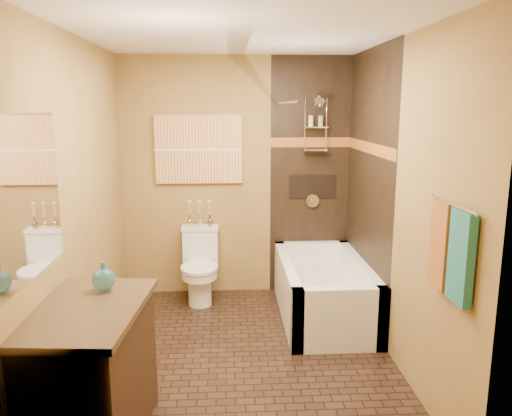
{
  "coord_description": "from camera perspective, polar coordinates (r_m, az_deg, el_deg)",
  "views": [
    {
      "loc": [
        -0.11,
        -3.71,
        1.99
      ],
      "look_at": [
        0.13,
        0.4,
        1.15
      ],
      "focal_mm": 35.0,
      "sensor_mm": 36.0,
      "label": 1
    }
  ],
  "objects": [
    {
      "name": "sunset_painting",
      "position": [
        5.21,
        -6.56,
        6.65
      ],
      "size": [
        0.9,
        0.04,
        0.7
      ],
      "primitive_type": "cube",
      "color": "#CC7430",
      "rests_on": "wall_back"
    },
    {
      "name": "towel_rust",
      "position": [
        3.17,
        20.38,
        -3.94
      ],
      "size": [
        0.05,
        0.22,
        0.52
      ],
      "primitive_type": "cube",
      "color": "#995F1B",
      "rests_on": "towel_bar"
    },
    {
      "name": "mosaic_band_right",
      "position": [
        4.66,
        12.76,
        6.74
      ],
      "size": [
        0.01,
        1.5,
        0.1
      ],
      "primitive_type": "cube",
      "color": "brown",
      "rests_on": "alcove_tile_right"
    },
    {
      "name": "vanity_mirror",
      "position": [
        2.96,
        -24.72,
        1.02
      ],
      "size": [
        0.01,
        1.0,
        0.9
      ],
      "primitive_type": "cube",
      "color": "white",
      "rests_on": "wall_left"
    },
    {
      "name": "alcove_niche",
      "position": [
        5.34,
        6.48,
        2.44
      ],
      "size": [
        0.5,
        0.01,
        0.25
      ],
      "primitive_type": "cube",
      "color": "black",
      "rests_on": "alcove_tile_back"
    },
    {
      "name": "shower_fixtures",
      "position": [
        5.18,
        6.8,
        7.9
      ],
      "size": [
        0.24,
        0.33,
        1.16
      ],
      "color": "silver",
      "rests_on": "floor"
    },
    {
      "name": "toilet",
      "position": [
        5.19,
        -6.42,
        -6.52
      ],
      "size": [
        0.38,
        0.57,
        0.76
      ],
      "rotation": [
        0.0,
        0.0,
        0.0
      ],
      "color": "white",
      "rests_on": "floor"
    },
    {
      "name": "wall_left",
      "position": [
        3.94,
        -19.39,
        0.1
      ],
      "size": [
        0.02,
        3.0,
        2.5
      ],
      "primitive_type": "cube",
      "color": "#A58440",
      "rests_on": "floor"
    },
    {
      "name": "ceiling",
      "position": [
        3.75,
        -1.78,
        19.4
      ],
      "size": [
        3.0,
        3.0,
        0.0
      ],
      "primitive_type": "plane",
      "color": "silver",
      "rests_on": "wall_back"
    },
    {
      "name": "vanity",
      "position": [
        3.23,
        -18.48,
        -17.8
      ],
      "size": [
        0.68,
        1.03,
        0.87
      ],
      "rotation": [
        0.0,
        0.0,
        -0.09
      ],
      "color": "black",
      "rests_on": "floor"
    },
    {
      "name": "mosaic_band_back",
      "position": [
        5.28,
        6.33,
        7.48
      ],
      "size": [
        0.85,
        0.01,
        0.1
      ],
      "primitive_type": "cube",
      "color": "brown",
      "rests_on": "alcove_tile_back"
    },
    {
      "name": "bud_vases",
      "position": [
        5.22,
        -6.45,
        -0.52
      ],
      "size": [
        0.27,
        0.06,
        0.26
      ],
      "color": "gold",
      "rests_on": "toilet"
    },
    {
      "name": "wall_back",
      "position": [
        5.27,
        -2.16,
        3.48
      ],
      "size": [
        2.4,
        0.02,
        2.5
      ],
      "primitive_type": "cube",
      "color": "#A58440",
      "rests_on": "floor"
    },
    {
      "name": "bathtub",
      "position": [
        4.88,
        7.7,
        -9.77
      ],
      "size": [
        0.8,
        1.5,
        0.55
      ],
      "color": "white",
      "rests_on": "floor"
    },
    {
      "name": "curtain_rod",
      "position": [
        4.49,
        3.2,
        11.94
      ],
      "size": [
        0.03,
        1.55,
        0.03
      ],
      "primitive_type": "cylinder",
      "rotation": [
        1.57,
        0.0,
        0.0
      ],
      "color": "silver",
      "rests_on": "wall_back"
    },
    {
      "name": "alcove_tile_back",
      "position": [
        5.33,
        6.23,
        3.51
      ],
      "size": [
        0.85,
        0.01,
        2.5
      ],
      "primitive_type": "cube",
      "color": "black",
      "rests_on": "wall_back"
    },
    {
      "name": "wall_front",
      "position": [
        2.33,
        -0.55,
        -6.84
      ],
      "size": [
        2.4,
        0.02,
        2.5
      ],
      "primitive_type": "cube",
      "color": "#A58440",
      "rests_on": "floor"
    },
    {
      "name": "towel_teal",
      "position": [
        2.94,
        22.39,
        -5.25
      ],
      "size": [
        0.05,
        0.22,
        0.52
      ],
      "primitive_type": "cube",
      "color": "#216E68",
      "rests_on": "towel_bar"
    },
    {
      "name": "floor",
      "position": [
        4.21,
        -1.56,
        -16.61
      ],
      "size": [
        3.0,
        3.0,
        0.0
      ],
      "primitive_type": "plane",
      "color": "black",
      "rests_on": "ground"
    },
    {
      "name": "wall_right",
      "position": [
        4.0,
        15.76,
        0.5
      ],
      "size": [
        0.02,
        3.0,
        2.5
      ],
      "primitive_type": "cube",
      "color": "#A58440",
      "rests_on": "floor"
    },
    {
      "name": "alcove_tile_right",
      "position": [
        4.7,
        12.68,
        2.24
      ],
      "size": [
        0.01,
        1.5,
        2.5
      ],
      "primitive_type": "cube",
      "color": "black",
      "rests_on": "wall_right"
    },
    {
      "name": "teal_bottle",
      "position": [
        3.24,
        -17.05,
        -7.49
      ],
      "size": [
        0.19,
        0.19,
        0.23
      ],
      "primitive_type": null,
      "rotation": [
        0.0,
        0.0,
        0.36
      ],
      "color": "#296C7B",
      "rests_on": "vanity"
    },
    {
      "name": "towel_bar",
      "position": [
        2.99,
        21.55,
        0.4
      ],
      "size": [
        0.02,
        0.55,
        0.02
      ],
      "primitive_type": "cylinder",
      "rotation": [
        1.57,
        0.0,
        0.0
      ],
      "color": "silver",
      "rests_on": "wall_right"
    }
  ]
}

